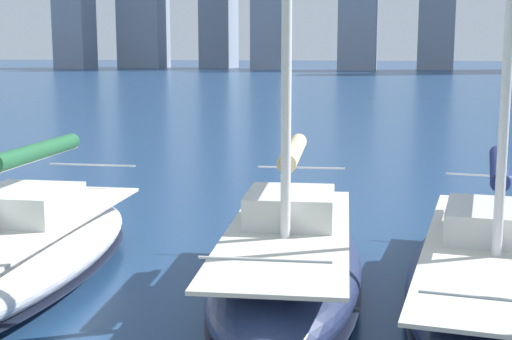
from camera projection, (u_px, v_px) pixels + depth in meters
sailboat_navy at (495, 266)px, 12.31m from camera, size 3.73×9.59×9.88m
sailboat_tan at (288, 260)px, 12.12m from camera, size 3.19×7.76×10.23m
sailboat_forest at (15, 250)px, 12.79m from camera, size 3.22×8.46×13.13m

